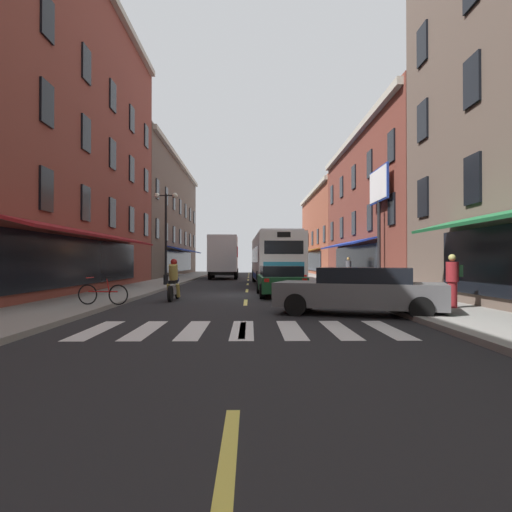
% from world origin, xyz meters
% --- Properties ---
extents(ground_plane, '(34.80, 80.00, 0.10)m').
position_xyz_m(ground_plane, '(0.00, 0.00, -0.05)').
color(ground_plane, black).
extents(lane_centre_dashes, '(0.14, 73.90, 0.01)m').
position_xyz_m(lane_centre_dashes, '(0.00, -0.25, 0.00)').
color(lane_centre_dashes, '#DBCC4C').
rests_on(lane_centre_dashes, ground).
extents(crosswalk_near, '(7.10, 2.80, 0.01)m').
position_xyz_m(crosswalk_near, '(0.00, -10.00, 0.00)').
color(crosswalk_near, silver).
rests_on(crosswalk_near, ground).
extents(sidewalk_left, '(3.00, 80.00, 0.14)m').
position_xyz_m(sidewalk_left, '(-5.90, 0.00, 0.07)').
color(sidewalk_left, gray).
rests_on(sidewalk_left, ground).
extents(sidewalk_right, '(3.00, 80.00, 0.14)m').
position_xyz_m(sidewalk_right, '(5.90, 0.00, 0.07)').
color(sidewalk_right, gray).
rests_on(sidewalk_right, ground).
extents(billboard_sign, '(0.40, 3.10, 6.40)m').
position_xyz_m(billboard_sign, '(7.05, 3.12, 5.03)').
color(billboard_sign, black).
rests_on(billboard_sign, sidewalk_right).
extents(transit_bus, '(2.91, 12.23, 3.31)m').
position_xyz_m(transit_bus, '(1.76, 8.80, 1.74)').
color(transit_bus, white).
rests_on(transit_bus, ground).
extents(box_truck, '(2.56, 7.22, 3.72)m').
position_xyz_m(box_truck, '(-2.17, 18.48, 1.92)').
color(box_truck, white).
rests_on(box_truck, ground).
extents(sedan_near, '(2.10, 4.36, 1.35)m').
position_xyz_m(sedan_near, '(1.53, -0.54, 0.69)').
color(sedan_near, '#144723').
rests_on(sedan_near, ground).
extents(sedan_mid, '(5.07, 3.26, 1.38)m').
position_xyz_m(sedan_mid, '(3.37, -7.31, 0.71)').
color(sedan_mid, '#515154').
rests_on(sedan_mid, ground).
extents(sedan_far, '(2.03, 4.79, 1.41)m').
position_xyz_m(sedan_far, '(-2.35, 30.20, 0.72)').
color(sedan_far, '#515154').
rests_on(sedan_far, ground).
extents(motorcycle_rider, '(0.62, 2.07, 1.66)m').
position_xyz_m(motorcycle_rider, '(-2.86, -2.63, 0.71)').
color(motorcycle_rider, black).
rests_on(motorcycle_rider, ground).
extents(bicycle_near, '(1.70, 0.48, 0.91)m').
position_xyz_m(bicycle_near, '(-4.61, -5.71, 0.50)').
color(bicycle_near, black).
rests_on(bicycle_near, sidewalk_left).
extents(pedestrian_near, '(0.53, 0.43, 1.63)m').
position_xyz_m(pedestrian_near, '(6.36, -6.72, 1.00)').
color(pedestrian_near, maroon).
rests_on(pedestrian_near, sidewalk_right).
extents(pedestrian_mid, '(0.36, 0.36, 1.69)m').
position_xyz_m(pedestrian_mid, '(6.59, 8.27, 1.01)').
color(pedestrian_mid, '#33663F').
rests_on(pedestrian_mid, sidewalk_right).
extents(street_lamp_twin, '(1.42, 0.32, 5.58)m').
position_xyz_m(street_lamp_twin, '(-4.96, 6.47, 3.22)').
color(street_lamp_twin, black).
rests_on(street_lamp_twin, sidewalk_left).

